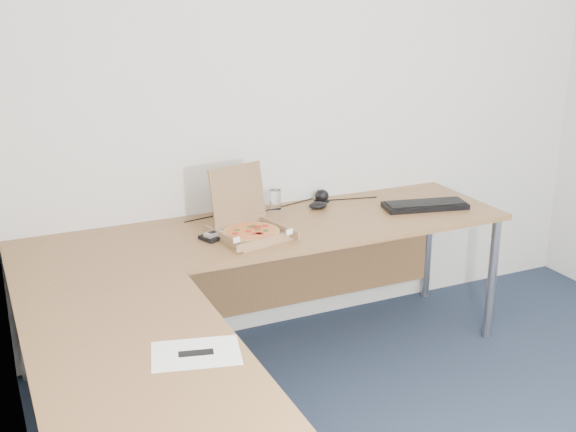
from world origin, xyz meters
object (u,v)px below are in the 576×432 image
drinking_glass (275,200)px  keyboard (425,206)px  pizza_box (250,229)px  wallet (214,237)px  desk (239,274)px

drinking_glass → keyboard: 0.81m
pizza_box → drinking_glass: pizza_box is taller
pizza_box → drinking_glass: (0.28, 0.33, 0.02)m
drinking_glass → wallet: bearing=-146.8°
drinking_glass → desk: bearing=-124.6°
desk → wallet: size_ratio=21.85×
desk → keyboard: (1.22, 0.36, 0.04)m
pizza_box → wallet: size_ratio=3.12×
pizza_box → wallet: bearing=154.4°
desk → wallet: wallet is taller
desk → keyboard: keyboard is taller
drinking_glass → wallet: 0.55m
desk → pizza_box: size_ratio=7.00×
pizza_box → wallet: pizza_box is taller
keyboard → wallet: (-1.20, 0.02, -0.00)m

